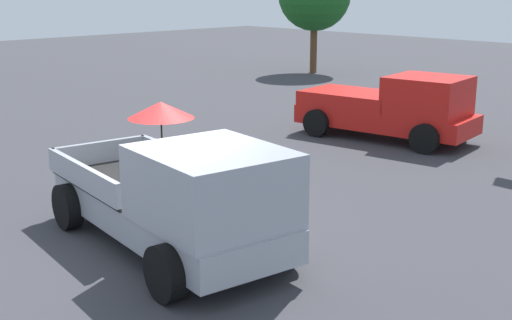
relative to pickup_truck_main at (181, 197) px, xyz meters
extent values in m
plane|color=#38383D|center=(-0.46, 0.05, -0.96)|extent=(80.00, 80.00, 0.00)
cylinder|color=black|center=(1.41, 0.77, -0.56)|extent=(0.83, 0.39, 0.80)
cylinder|color=black|center=(1.13, -1.17, -0.56)|extent=(0.83, 0.39, 0.80)
cylinder|color=black|center=(-2.06, 1.27, -0.56)|extent=(0.83, 0.39, 0.80)
cylinder|color=black|center=(-2.33, -0.67, -0.56)|extent=(0.83, 0.39, 0.80)
cube|color=#9EA3AD|center=(-0.46, 0.05, -0.39)|extent=(5.20, 2.49, 0.50)
cube|color=#9EA3AD|center=(0.92, -0.15, 0.40)|extent=(2.34, 2.14, 1.08)
cube|color=#4C606B|center=(1.91, -0.29, 0.60)|extent=(0.30, 1.71, 0.64)
cube|color=black|center=(-1.60, 0.21, -0.11)|extent=(3.03, 2.22, 0.06)
cube|color=#9EA3AD|center=(-1.47, 1.12, 0.12)|extent=(2.79, 0.49, 0.40)
cube|color=#9EA3AD|center=(-1.73, -0.70, 0.12)|extent=(2.79, 0.49, 0.40)
cube|color=#9EA3AD|center=(-2.94, 0.40, 0.12)|extent=(0.36, 1.84, 0.40)
ellipsoid|color=olive|center=(-1.11, 0.38, 0.18)|extent=(0.72, 0.41, 0.52)
sphere|color=olive|center=(-0.81, 0.33, 0.50)|extent=(0.32, 0.32, 0.28)
cone|color=olive|center=(-0.80, 0.41, 0.64)|extent=(0.10, 0.10, 0.12)
cone|color=olive|center=(-0.82, 0.25, 0.64)|extent=(0.10, 0.10, 0.12)
cylinder|color=black|center=(-1.15, 0.52, 0.48)|extent=(0.03, 0.03, 1.13)
cone|color=red|center=(-1.15, 0.52, 1.15)|extent=(1.27, 1.27, 0.28)
cylinder|color=black|center=(-1.20, 10.33, -0.58)|extent=(0.79, 0.36, 0.76)
cylinder|color=black|center=(-0.93, 8.45, -0.58)|extent=(0.79, 0.36, 0.76)
cylinder|color=black|center=(-4.36, 9.89, -0.58)|extent=(0.79, 0.36, 0.76)
cylinder|color=black|center=(-4.10, 8.01, -0.58)|extent=(0.79, 0.36, 0.76)
cube|color=red|center=(-2.65, 9.17, -0.41)|extent=(5.00, 2.45, 0.50)
cube|color=red|center=(-1.46, 9.34, 0.34)|extent=(2.13, 2.05, 1.00)
cube|color=red|center=(-3.64, 9.03, 0.04)|extent=(2.92, 2.16, 0.40)
cylinder|color=brown|center=(-13.15, 18.26, 0.26)|extent=(0.32, 0.32, 2.44)
camera|label=1|loc=(8.09, -6.27, 3.25)|focal=48.23mm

